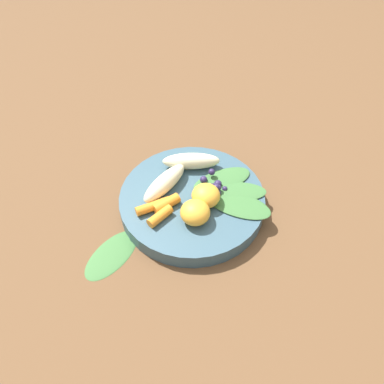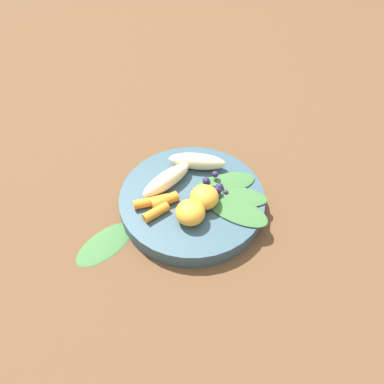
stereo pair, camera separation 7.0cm
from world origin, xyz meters
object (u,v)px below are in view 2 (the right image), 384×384
object	(u,v)px
orange_segment_near	(204,197)
banana_peeled_right	(197,161)
banana_peeled_left	(167,180)
bowl	(192,201)
kale_leaf_stray	(105,243)

from	to	relation	value
orange_segment_near	banana_peeled_right	bearing A→B (deg)	-99.03
banana_peeled_left	banana_peeled_right	world-z (taller)	same
bowl	orange_segment_near	world-z (taller)	orange_segment_near
bowl	banana_peeled_right	distance (m)	0.08
banana_peeled_left	banana_peeled_right	distance (m)	0.07
banana_peeled_right	kale_leaf_stray	bearing A→B (deg)	51.97
kale_leaf_stray	orange_segment_near	bearing A→B (deg)	154.11
bowl	orange_segment_near	size ratio (longest dim) A/B	5.25
banana_peeled_left	orange_segment_near	world-z (taller)	orange_segment_near
banana_peeled_right	kale_leaf_stray	distance (m)	0.23
orange_segment_near	bowl	bearing A→B (deg)	-59.41
orange_segment_near	kale_leaf_stray	bearing A→B (deg)	4.20
banana_peeled_right	orange_segment_near	xyz separation A→B (m)	(0.01, 0.09, 0.00)
bowl	kale_leaf_stray	world-z (taller)	bowl
banana_peeled_right	kale_leaf_stray	world-z (taller)	banana_peeled_right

